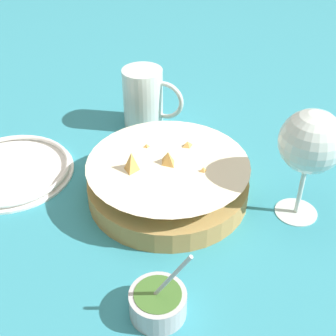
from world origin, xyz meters
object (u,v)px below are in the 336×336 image
(wine_glass, at_px, (311,144))
(side_plate, at_px, (11,170))
(food_basket, at_px, (168,180))
(sauce_cup, at_px, (158,302))
(beer_mug, at_px, (144,100))

(wine_glass, height_order, side_plate, wine_glass)
(food_basket, xyz_separation_m, side_plate, (-0.27, -0.04, -0.02))
(food_basket, height_order, sauce_cup, sauce_cup)
(wine_glass, xyz_separation_m, beer_mug, (-0.32, 0.17, -0.07))
(beer_mug, xyz_separation_m, side_plate, (-0.15, -0.23, -0.05))
(food_basket, xyz_separation_m, wine_glass, (0.20, 0.03, 0.10))
(sauce_cup, bearing_deg, wine_glass, 60.79)
(beer_mug, height_order, side_plate, beer_mug)
(wine_glass, xyz_separation_m, side_plate, (-0.47, -0.06, -0.12))
(food_basket, bearing_deg, wine_glass, 7.68)
(sauce_cup, distance_m, wine_glass, 0.30)
(food_basket, xyz_separation_m, beer_mug, (-0.12, 0.19, 0.02))
(sauce_cup, bearing_deg, beer_mug, 114.08)
(food_basket, relative_size, wine_glass, 1.43)
(sauce_cup, distance_m, side_plate, 0.38)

